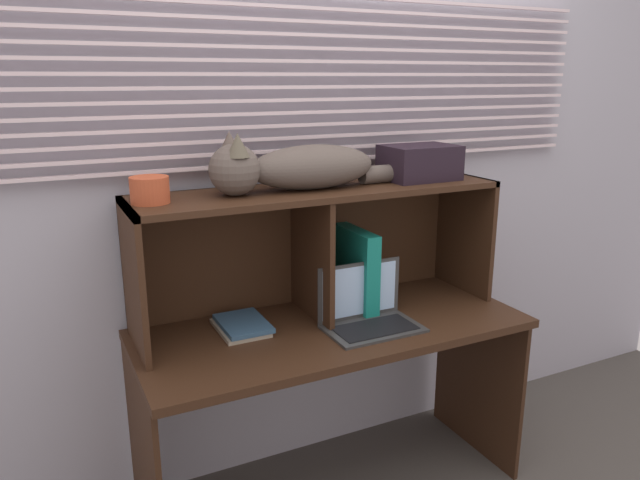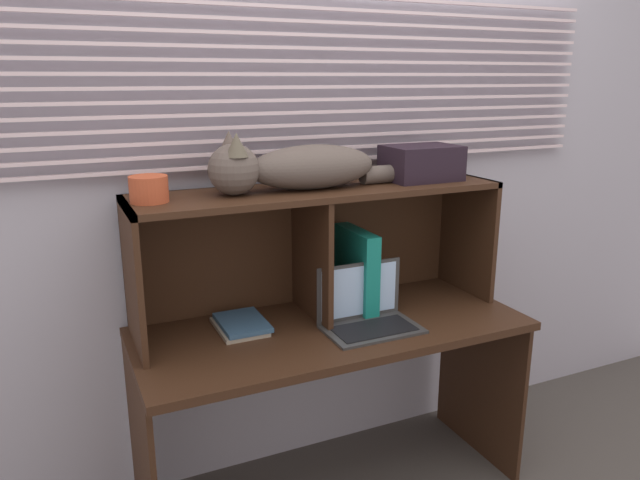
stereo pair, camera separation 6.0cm
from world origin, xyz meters
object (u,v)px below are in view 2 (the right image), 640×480
(book_stack, at_px, (241,325))
(cat, at_px, (295,167))
(binder_upright, at_px, (356,270))
(storage_box, at_px, (421,163))
(small_basket, at_px, (149,189))
(laptop, at_px, (367,314))

(book_stack, bearing_deg, cat, 0.80)
(cat, distance_m, binder_upright, 0.48)
(binder_upright, xyz_separation_m, storage_box, (0.27, 0.00, 0.39))
(binder_upright, xyz_separation_m, small_basket, (-0.74, 0.00, 0.37))
(storage_box, bearing_deg, binder_upright, 180.00)
(storage_box, bearing_deg, laptop, -151.75)
(small_basket, bearing_deg, cat, 0.00)
(cat, height_order, small_basket, cat)
(cat, height_order, book_stack, cat)
(small_basket, relative_size, storage_box, 0.44)
(cat, distance_m, book_stack, 0.59)
(cat, bearing_deg, book_stack, -179.20)
(cat, height_order, laptop, cat)
(book_stack, xyz_separation_m, small_basket, (-0.28, 0.00, 0.51))
(book_stack, bearing_deg, storage_box, 0.23)
(cat, distance_m, small_basket, 0.50)
(cat, xyz_separation_m, storage_box, (0.52, 0.00, -0.02))
(laptop, bearing_deg, book_stack, 158.04)
(storage_box, bearing_deg, cat, 180.00)
(storage_box, bearing_deg, small_basket, 180.00)
(book_stack, bearing_deg, laptop, -21.96)
(cat, relative_size, storage_box, 2.91)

